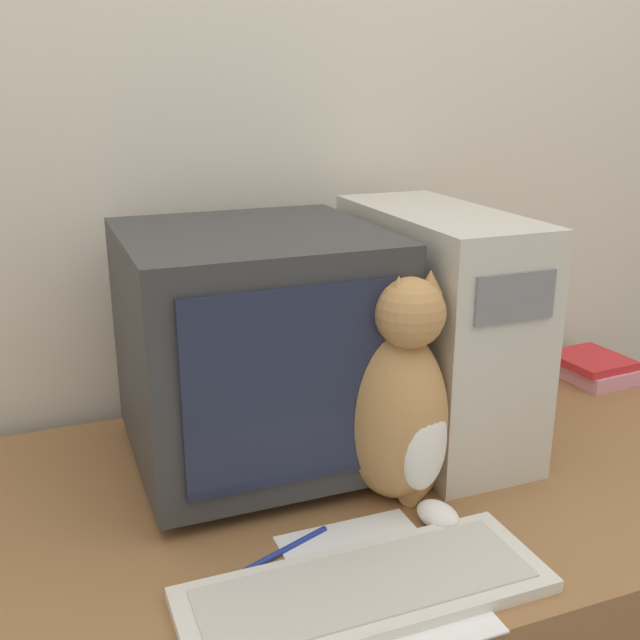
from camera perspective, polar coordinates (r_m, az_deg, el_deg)
wall_back at (r=1.57m, az=-3.91°, el=11.47°), size 7.00×0.05×2.50m
crt_monitor at (r=1.28m, az=-5.00°, el=-1.99°), size 0.42×0.43×0.41m
computer_tower at (r=1.40m, az=8.70°, el=-0.45°), size 0.20×0.47×0.43m
keyboard at (r=1.05m, az=3.49°, el=-19.80°), size 0.49×0.18×0.02m
cat at (r=1.19m, az=5.85°, el=-6.48°), size 0.25×0.27×0.38m
book_stack at (r=1.81m, az=20.15°, el=-3.41°), size 0.17×0.17×0.05m
pen at (r=1.13m, az=-2.55°, el=-17.03°), size 0.14×0.06×0.01m
paper_sheet at (r=1.08m, az=4.61°, el=-19.17°), size 0.21×0.30×0.00m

